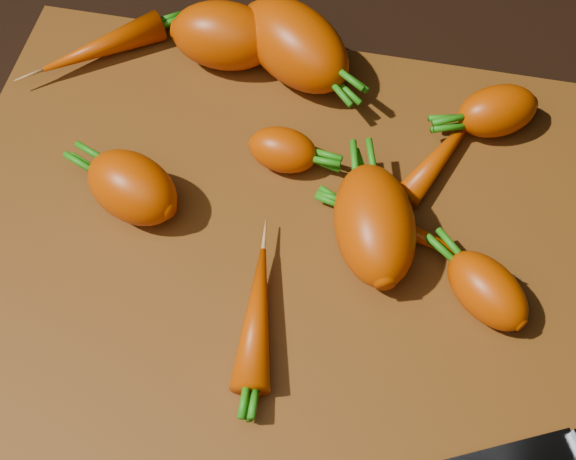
# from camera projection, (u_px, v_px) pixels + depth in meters

# --- Properties ---
(ground) EXTENTS (2.00, 2.00, 0.01)m
(ground) POSITION_uv_depth(u_px,v_px,m) (285.00, 267.00, 0.57)
(ground) COLOR black
(cutting_board) EXTENTS (0.50, 0.40, 0.01)m
(cutting_board) POSITION_uv_depth(u_px,v_px,m) (285.00, 260.00, 0.56)
(cutting_board) COLOR brown
(cutting_board) RESTS_ON ground
(carrot_0) EXTENTS (0.08, 0.05, 0.05)m
(carrot_0) POSITION_uv_depth(u_px,v_px,m) (224.00, 36.00, 0.63)
(carrot_0) COLOR #C64000
(carrot_0) RESTS_ON cutting_board
(carrot_1) EXTENTS (0.08, 0.07, 0.05)m
(carrot_1) POSITION_uv_depth(u_px,v_px,m) (132.00, 188.00, 0.56)
(carrot_1) COLOR #C64000
(carrot_1) RESTS_ON cutting_board
(carrot_2) EXTENTS (0.12, 0.11, 0.06)m
(carrot_2) POSITION_uv_depth(u_px,v_px,m) (295.00, 45.00, 0.62)
(carrot_2) COLOR #C64000
(carrot_2) RESTS_ON cutting_board
(carrot_3) EXTENTS (0.08, 0.10, 0.05)m
(carrot_3) POSITION_uv_depth(u_px,v_px,m) (374.00, 225.00, 0.54)
(carrot_3) COLOR #C64000
(carrot_3) RESTS_ON cutting_board
(carrot_4) EXTENTS (0.07, 0.06, 0.04)m
(carrot_4) POSITION_uv_depth(u_px,v_px,m) (497.00, 111.00, 0.60)
(carrot_4) COLOR #C64000
(carrot_4) RESTS_ON cutting_board
(carrot_5) EXTENTS (0.05, 0.04, 0.03)m
(carrot_5) POSITION_uv_depth(u_px,v_px,m) (283.00, 150.00, 0.58)
(carrot_5) COLOR #C64000
(carrot_5) RESTS_ON cutting_board
(carrot_6) EXTENTS (0.07, 0.07, 0.04)m
(carrot_6) POSITION_uv_depth(u_px,v_px,m) (487.00, 290.00, 0.52)
(carrot_6) COLOR #C64000
(carrot_6) RESTS_ON cutting_board
(carrot_7) EXTENTS (0.06, 0.10, 0.02)m
(carrot_7) POSITION_uv_depth(u_px,v_px,m) (442.00, 154.00, 0.59)
(carrot_7) COLOR #C64000
(carrot_7) RESTS_ON cutting_board
(carrot_8) EXTENTS (0.11, 0.05, 0.02)m
(carrot_8) POSITION_uv_depth(u_px,v_px,m) (414.00, 234.00, 0.56)
(carrot_8) COLOR #C64000
(carrot_8) RESTS_ON cutting_board
(carrot_9) EXTENTS (0.04, 0.10, 0.03)m
(carrot_9) POSITION_uv_depth(u_px,v_px,m) (257.00, 316.00, 0.52)
(carrot_9) COLOR #C64000
(carrot_9) RESTS_ON cutting_board
(carrot_10) EXTENTS (0.09, 0.08, 0.03)m
(carrot_10) POSITION_uv_depth(u_px,v_px,m) (103.00, 47.00, 0.64)
(carrot_10) COLOR #C64000
(carrot_10) RESTS_ON cutting_board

